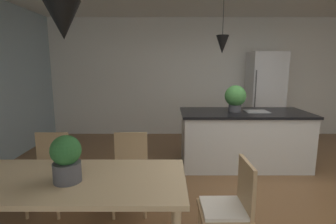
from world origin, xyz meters
TOP-DOWN VIEW (x-y plane):
  - ground_plane at (0.00, 0.00)m, footprint 10.00×8.40m
  - wall_back_kitchen at (0.00, 3.26)m, footprint 10.00×0.12m
  - dining_table at (-2.20, -0.92)m, footprint 2.06×0.86m
  - chair_far_right at (-1.74, -0.13)m, footprint 0.42×0.42m
  - chair_far_left at (-2.66, -0.13)m, footprint 0.41×0.41m
  - chair_kitchen_end at (-0.80, -0.92)m, footprint 0.41×0.41m
  - kitchen_island at (-0.08, 1.21)m, footprint 2.03×0.92m
  - refrigerator at (0.84, 2.86)m, footprint 0.72×0.67m
  - pendant_over_table at (-2.04, -1.03)m, footprint 0.26×0.26m
  - pendant_over_island_main at (-0.47, 1.21)m, footprint 0.20×0.20m
  - potted_plant_on_island at (-0.24, 1.21)m, footprint 0.34×0.34m
  - potted_plant_on_table at (-2.10, -0.98)m, footprint 0.24×0.24m

SIDE VIEW (x-z plane):
  - ground_plane at x=0.00m, z-range -0.04..0.00m
  - kitchen_island at x=-0.08m, z-range 0.01..0.92m
  - chair_far_right at x=-1.74m, z-range 0.04..0.91m
  - chair_far_left at x=-2.66m, z-range 0.04..0.91m
  - chair_kitchen_end at x=-0.80m, z-range 0.04..0.91m
  - dining_table at x=-2.20m, z-range 0.30..1.03m
  - potted_plant_on_table at x=-2.10m, z-range 0.73..1.11m
  - refrigerator at x=0.84m, z-range 0.00..1.92m
  - potted_plant_on_island at x=-0.24m, z-range 0.92..1.35m
  - wall_back_kitchen at x=0.00m, z-range 0.00..2.70m
  - pendant_over_table at x=-2.04m, z-range 1.50..2.39m
  - pendant_over_island_main at x=-0.47m, z-range 1.51..2.40m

